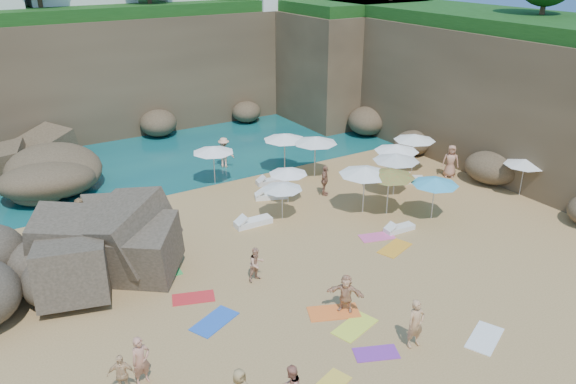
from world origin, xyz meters
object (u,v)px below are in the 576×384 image
parasol_0 (288,171)px  person_stand_0 (141,361)px  parasol_2 (285,137)px  person_stand_2 (224,153)px  lounger_0 (253,222)px  person_stand_5 (82,218)px  parasol_1 (213,149)px  rock_outcrop (59,271)px  person_stand_3 (325,180)px  person_stand_4 (451,161)px

parasol_0 → person_stand_0: 14.19m
parasol_2 → person_stand_2: parasol_2 is taller
lounger_0 → person_stand_5: bearing=158.4°
parasol_2 → parasol_1: bearing=172.9°
parasol_1 → parasol_2: bearing=-7.1°
lounger_0 → person_stand_2: (2.28, 7.88, 0.79)m
parasol_0 → parasol_2: 4.52m
rock_outcrop → person_stand_0: (0.87, -8.24, 0.83)m
person_stand_3 → parasol_2: bearing=44.8°
person_stand_4 → person_stand_5: 20.38m
lounger_0 → person_stand_0: 11.15m
parasol_2 → person_stand_5: bearing=-169.9°
parasol_1 → lounger_0: parasol_1 is taller
parasol_2 → person_stand_4: (7.79, -5.79, -1.22)m
person_stand_5 → rock_outcrop: bearing=-115.8°
parasol_1 → rock_outcrop: bearing=-151.0°
rock_outcrop → lounger_0: bearing=-3.4°
parasol_1 → person_stand_4: parasol_1 is taller
parasol_2 → lounger_0: size_ratio=1.36×
person_stand_2 → person_stand_3: person_stand_2 is taller
person_stand_0 → parasol_1: bearing=47.1°
parasol_2 → lounger_0: bearing=-133.5°
lounger_0 → parasol_2: bearing=48.2°
person_stand_0 → person_stand_3: (13.06, 8.87, 0.02)m
rock_outcrop → person_stand_5: bearing=57.3°
person_stand_0 → person_stand_3: bearing=24.0°
rock_outcrop → person_stand_5: size_ratio=3.67×
person_stand_0 → lounger_0: bearing=33.7°
person_stand_5 → parasol_1: bearing=25.9°
person_stand_2 → person_stand_3: size_ratio=1.11×
lounger_0 → person_stand_0: (-8.03, -7.71, 0.68)m
person_stand_3 → person_stand_5: (-12.27, 1.94, 0.12)m
person_stand_0 → parasol_2: bearing=34.7°
parasol_0 → person_stand_2: size_ratio=1.08×
rock_outcrop → person_stand_2: bearing=33.3°
person_stand_0 → person_stand_2: (10.31, 15.59, 0.11)m
person_stand_3 → person_stand_4: person_stand_4 is taller
parasol_1 → parasol_2: parasol_2 is taller
parasol_0 → lounger_0: bearing=-154.2°
rock_outcrop → person_stand_0: 8.32m
parasol_1 → person_stand_2: bearing=51.9°
person_stand_3 → person_stand_0: bearing=168.9°
person_stand_3 → person_stand_5: size_ratio=0.87×
lounger_0 → person_stand_5: (-7.25, 3.11, 0.82)m
parasol_1 → person_stand_3: size_ratio=1.39×
person_stand_0 → person_stand_4: person_stand_4 is taller
parasol_0 → parasol_1: parasol_1 is taller
rock_outcrop → person_stand_5: person_stand_5 is taller
rock_outcrop → lounger_0: (8.90, -0.53, 0.14)m
rock_outcrop → parasol_0: 11.90m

